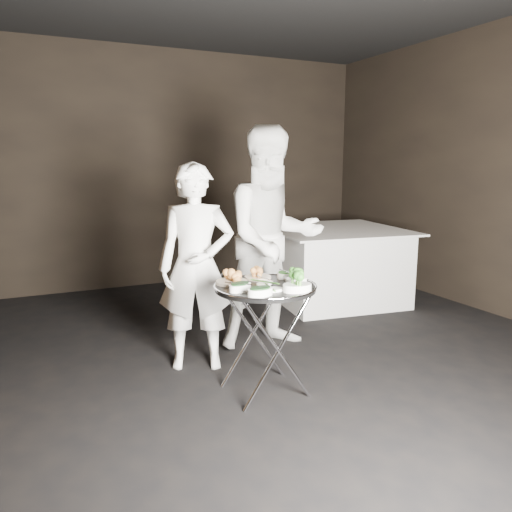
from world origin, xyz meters
name	(u,v)px	position (x,y,z in m)	size (l,w,h in m)	color
floor	(268,395)	(0.00, 0.00, -0.03)	(6.00, 7.00, 0.05)	black
wall_back	(146,169)	(0.00, 3.52, 1.50)	(6.00, 0.05, 3.00)	black
tray_stand	(265,334)	(-0.02, 0.02, 0.42)	(0.51, 0.44, 0.76)	silver
serving_tray	(265,287)	(-0.02, 0.02, 0.76)	(0.70, 0.70, 0.04)	black
potato_plate_a	(232,279)	(-0.20, 0.17, 0.81)	(0.22, 0.22, 0.08)	beige
potato_plate_b	(258,274)	(0.03, 0.23, 0.80)	(0.19, 0.19, 0.07)	beige
greens_bowl	(284,274)	(0.20, 0.15, 0.80)	(0.11, 0.11, 0.06)	white
asparagus_plate_a	(265,283)	(-0.01, 0.04, 0.79)	(0.18, 0.16, 0.03)	white
asparagus_plate_b	(270,289)	(-0.05, -0.13, 0.79)	(0.19, 0.13, 0.04)	white
spinach_bowl_a	(240,286)	(-0.23, -0.04, 0.80)	(0.20, 0.17, 0.07)	white
spinach_bowl_b	(260,290)	(-0.16, -0.20, 0.80)	(0.19, 0.14, 0.07)	white
broccoli_bowl_a	(296,279)	(0.20, -0.02, 0.80)	(0.17, 0.12, 0.07)	white
broccoli_bowl_b	(297,286)	(0.10, -0.20, 0.81)	(0.20, 0.15, 0.08)	white
serving_utensils	(263,276)	(0.00, 0.08, 0.82)	(0.58, 0.42, 0.01)	silver
waiter_left	(196,267)	(-0.29, 0.67, 0.80)	(0.58, 0.38, 1.60)	white
waiter_right	(273,239)	(0.45, 0.83, 0.95)	(0.92, 0.72, 1.90)	white
dining_table	(334,264)	(1.76, 1.83, 0.42)	(1.48, 1.48, 0.84)	silver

